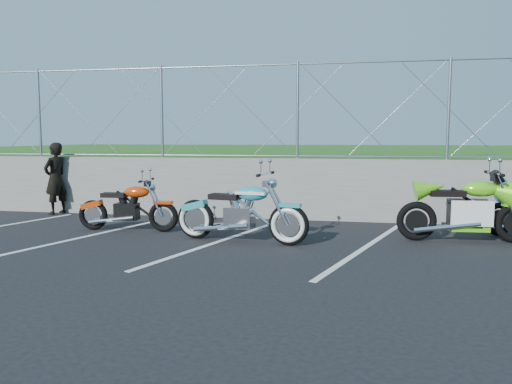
% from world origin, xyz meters
% --- Properties ---
extents(ground, '(90.00, 90.00, 0.00)m').
position_xyz_m(ground, '(0.00, 0.00, 0.00)').
color(ground, black).
rests_on(ground, ground).
extents(retaining_wall, '(30.00, 0.22, 1.30)m').
position_xyz_m(retaining_wall, '(0.00, 3.50, 0.65)').
color(retaining_wall, slate).
rests_on(retaining_wall, ground).
extents(grass_field, '(30.00, 20.00, 1.30)m').
position_xyz_m(grass_field, '(0.00, 13.50, 0.65)').
color(grass_field, '#205115').
rests_on(grass_field, ground).
extents(chain_link_fence, '(28.00, 0.03, 2.00)m').
position_xyz_m(chain_link_fence, '(0.00, 3.50, 2.30)').
color(chain_link_fence, gray).
rests_on(chain_link_fence, retaining_wall).
extents(parking_lines, '(18.29, 4.31, 0.01)m').
position_xyz_m(parking_lines, '(1.20, 1.00, 0.00)').
color(parking_lines, silver).
rests_on(parking_lines, ground).
extents(cruiser_turquoise, '(2.33, 0.74, 1.16)m').
position_xyz_m(cruiser_turquoise, '(0.37, 0.98, 0.47)').
color(cruiser_turquoise, black).
rests_on(cruiser_turquoise, ground).
extents(naked_orange, '(1.95, 0.66, 0.97)m').
position_xyz_m(naked_orange, '(-1.92, 1.56, 0.41)').
color(naked_orange, black).
rests_on(naked_orange, ground).
extents(sportbike_green, '(2.25, 0.80, 1.17)m').
position_xyz_m(sportbike_green, '(4.05, 1.71, 0.50)').
color(sportbike_green, black).
rests_on(sportbike_green, ground).
extents(person_standing, '(0.54, 0.68, 1.63)m').
position_xyz_m(person_standing, '(-4.47, 3.20, 0.81)').
color(person_standing, black).
rests_on(person_standing, ground).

